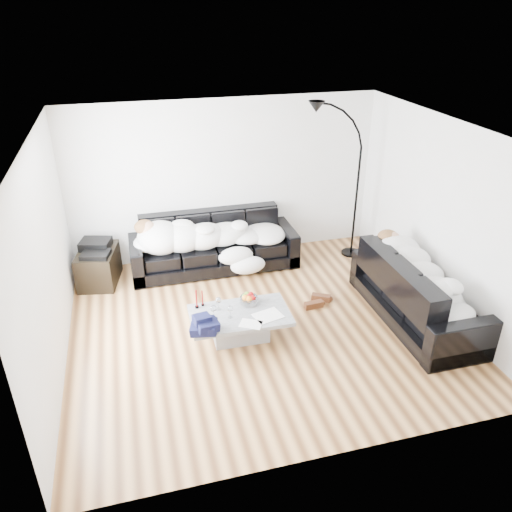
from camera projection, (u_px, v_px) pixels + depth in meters
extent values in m
plane|color=brown|center=(262.00, 325.00, 6.73)|extent=(5.00, 5.00, 0.00)
cube|color=silver|center=(225.00, 180.00, 8.06)|extent=(5.00, 0.02, 2.60)
cube|color=silver|center=(47.00, 263.00, 5.56)|extent=(0.02, 4.50, 2.60)
cube|color=silver|center=(441.00, 217.00, 6.70)|extent=(0.02, 4.50, 2.60)
plane|color=white|center=(263.00, 132.00, 5.53)|extent=(5.00, 5.00, 0.00)
cube|color=black|center=(214.00, 243.00, 8.00)|extent=(2.64, 0.91, 0.86)
cube|color=black|center=(418.00, 290.00, 6.68)|extent=(0.94, 2.20, 0.89)
ellipsoid|color=#0E6344|center=(392.00, 250.00, 7.12)|extent=(0.42, 0.38, 0.20)
cube|color=#939699|center=(240.00, 325.00, 6.40)|extent=(1.28, 0.76, 0.37)
cylinder|color=white|center=(249.00, 298.00, 6.50)|extent=(0.27, 0.27, 0.15)
cylinder|color=white|center=(218.00, 304.00, 6.36)|extent=(0.09, 0.09, 0.18)
cylinder|color=white|center=(214.00, 312.00, 6.19)|extent=(0.08, 0.08, 0.18)
cylinder|color=white|center=(230.00, 312.00, 6.21)|extent=(0.08, 0.08, 0.17)
cylinder|color=maroon|center=(196.00, 299.00, 6.38)|extent=(0.05, 0.05, 0.26)
cylinder|color=maroon|center=(202.00, 298.00, 6.43)|extent=(0.04, 0.04, 0.22)
cube|color=silver|center=(268.00, 315.00, 6.27)|extent=(0.40, 0.34, 0.01)
cube|color=silver|center=(251.00, 324.00, 6.11)|extent=(0.33, 0.30, 0.01)
cube|color=black|center=(99.00, 266.00, 7.63)|extent=(0.68, 0.87, 0.54)
cube|color=black|center=(95.00, 247.00, 7.48)|extent=(0.52, 0.45, 0.13)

